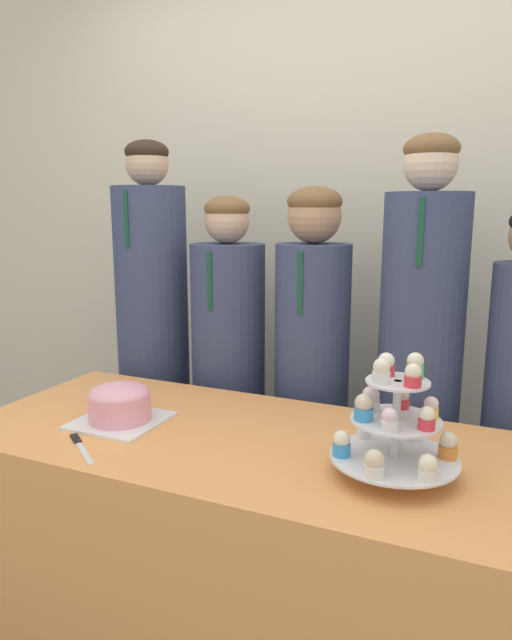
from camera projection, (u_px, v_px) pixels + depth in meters
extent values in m
cube|color=beige|center=(344.00, 215.00, 2.57)|extent=(9.00, 0.06, 2.70)
cube|color=#EF9951|center=(236.00, 545.00, 1.75)|extent=(1.66, 0.74, 0.72)
cube|color=white|center=(121.00, 421.00, 1.78)|extent=(0.26, 0.26, 0.01)
cylinder|color=pink|center=(120.00, 407.00, 1.78)|extent=(0.19, 0.19, 0.08)
ellipsoid|color=pink|center=(119.00, 394.00, 1.77)|extent=(0.19, 0.19, 0.07)
cube|color=silver|center=(85.00, 453.00, 1.55)|extent=(0.14, 0.11, 0.00)
cube|color=black|center=(76.00, 439.00, 1.65)|extent=(0.07, 0.06, 0.01)
cylinder|color=silver|center=(396.00, 429.00, 1.41)|extent=(0.02, 0.02, 0.25)
cylinder|color=silver|center=(394.00, 458.00, 1.42)|extent=(0.32, 0.32, 0.01)
cylinder|color=silver|center=(396.00, 420.00, 1.40)|extent=(0.22, 0.22, 0.01)
cylinder|color=silver|center=(398.00, 382.00, 1.38)|extent=(0.16, 0.16, 0.01)
cylinder|color=white|center=(364.00, 431.00, 1.54)|extent=(0.04, 0.04, 0.03)
sphere|color=silver|center=(364.00, 422.00, 1.54)|extent=(0.04, 0.04, 0.04)
cylinder|color=#3893DB|center=(341.00, 450.00, 1.42)|extent=(0.05, 0.05, 0.03)
sphere|color=#F4E5C6|center=(342.00, 439.00, 1.42)|extent=(0.04, 0.04, 0.04)
cylinder|color=white|center=(374.00, 470.00, 1.31)|extent=(0.05, 0.05, 0.03)
sphere|color=beige|center=(374.00, 459.00, 1.31)|extent=(0.05, 0.05, 0.05)
cylinder|color=white|center=(427.00, 474.00, 1.30)|extent=(0.05, 0.05, 0.03)
sphere|color=#F4E5C6|center=(428.00, 463.00, 1.29)|extent=(0.04, 0.04, 0.04)
cylinder|color=orange|center=(448.00, 452.00, 1.41)|extent=(0.05, 0.05, 0.03)
sphere|color=beige|center=(448.00, 441.00, 1.41)|extent=(0.04, 0.04, 0.04)
cylinder|color=white|center=(413.00, 434.00, 1.52)|extent=(0.04, 0.04, 0.03)
sphere|color=beige|center=(414.00, 423.00, 1.52)|extent=(0.04, 0.04, 0.04)
cylinder|color=#3893DB|center=(364.00, 414.00, 1.39)|extent=(0.05, 0.05, 0.03)
sphere|color=beige|center=(364.00, 403.00, 1.39)|extent=(0.05, 0.05, 0.05)
cylinder|color=white|center=(389.00, 425.00, 1.32)|extent=(0.04, 0.04, 0.03)
sphere|color=silver|center=(390.00, 415.00, 1.32)|extent=(0.04, 0.04, 0.04)
cylinder|color=#E5333D|center=(427.00, 424.00, 1.34)|extent=(0.04, 0.04, 0.03)
sphere|color=#F4E5C6|center=(427.00, 414.00, 1.33)|extent=(0.04, 0.04, 0.04)
cylinder|color=yellow|center=(431.00, 413.00, 1.41)|extent=(0.04, 0.04, 0.03)
sphere|color=silver|center=(431.00, 404.00, 1.40)|extent=(0.04, 0.04, 0.04)
cylinder|color=#E5333D|center=(402.00, 403.00, 1.48)|extent=(0.04, 0.04, 0.02)
sphere|color=beige|center=(402.00, 395.00, 1.47)|extent=(0.04, 0.04, 0.04)
cylinder|color=white|center=(371.00, 405.00, 1.46)|extent=(0.05, 0.05, 0.03)
sphere|color=silver|center=(371.00, 395.00, 1.46)|extent=(0.04, 0.04, 0.04)
cylinder|color=#4CB766|center=(415.00, 372.00, 1.40)|extent=(0.04, 0.04, 0.03)
sphere|color=#F4E5C6|center=(415.00, 361.00, 1.40)|extent=(0.04, 0.04, 0.04)
cylinder|color=#E5333D|center=(386.00, 370.00, 1.43)|extent=(0.04, 0.04, 0.02)
sphere|color=white|center=(386.00, 361.00, 1.42)|extent=(0.04, 0.04, 0.04)
cylinder|color=white|center=(381.00, 377.00, 1.36)|extent=(0.04, 0.04, 0.03)
sphere|color=#F4E5C6|center=(382.00, 367.00, 1.36)|extent=(0.04, 0.04, 0.04)
cylinder|color=#E5333D|center=(413.00, 381.00, 1.34)|extent=(0.04, 0.04, 0.02)
sphere|color=#F4E5C6|center=(413.00, 371.00, 1.33)|extent=(0.04, 0.04, 0.04)
cylinder|color=#384266|center=(154.00, 358.00, 2.50)|extent=(0.31, 0.31, 1.47)
sphere|color=#D6AD89|center=(147.00, 164.00, 2.34)|extent=(0.18, 0.18, 0.18)
ellipsoid|color=#332319|center=(147.00, 152.00, 2.33)|extent=(0.18, 0.18, 0.10)
cube|color=#14472D|center=(126.00, 219.00, 2.24)|extent=(0.02, 0.01, 0.22)
cylinder|color=#384266|center=(229.00, 393.00, 2.38)|extent=(0.30, 0.30, 1.24)
sphere|color=#D6AD89|center=(227.00, 221.00, 2.24)|extent=(0.18, 0.18, 0.18)
ellipsoid|color=brown|center=(227.00, 209.00, 2.23)|extent=(0.18, 0.18, 0.10)
cube|color=#14472D|center=(210.00, 281.00, 2.14)|extent=(0.02, 0.01, 0.22)
cylinder|color=#384266|center=(311.00, 404.00, 2.23)|extent=(0.29, 0.29, 1.25)
sphere|color=tan|center=(314.00, 217.00, 2.09)|extent=(0.20, 0.20, 0.20)
ellipsoid|color=brown|center=(315.00, 201.00, 2.08)|extent=(0.20, 0.20, 0.11)
cube|color=#14472D|center=(300.00, 283.00, 2.01)|extent=(0.02, 0.01, 0.22)
cylinder|color=#384266|center=(417.00, 395.00, 2.05)|extent=(0.29, 0.29, 1.43)
sphere|color=beige|center=(431.00, 164.00, 1.90)|extent=(0.18, 0.18, 0.18)
ellipsoid|color=brown|center=(432.00, 148.00, 1.89)|extent=(0.19, 0.19, 0.10)
cube|color=#14472D|center=(420.00, 233.00, 1.81)|extent=(0.02, 0.01, 0.22)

